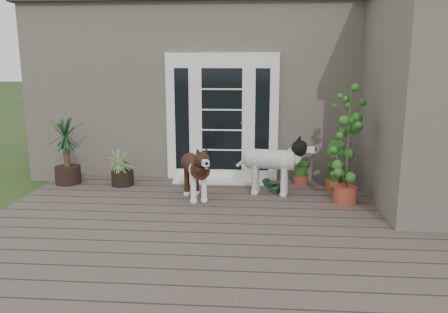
{
  "coord_description": "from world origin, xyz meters",
  "views": [
    {
      "loc": [
        0.43,
        -5.01,
        2.15
      ],
      "look_at": [
        -0.1,
        1.75,
        0.7
      ],
      "focal_mm": 36.25,
      "sensor_mm": 36.0,
      "label": 1
    }
  ],
  "objects": [
    {
      "name": "clog_right",
      "position": [
        0.75,
        1.87,
        0.17
      ],
      "size": [
        0.33,
        0.37,
        0.1
      ],
      "primitive_type": null,
      "rotation": [
        0.0,
        0.0,
        -0.66
      ],
      "color": "#143315",
      "rests_on": "deck"
    },
    {
      "name": "door_unit",
      "position": [
        -0.2,
        2.6,
        1.19
      ],
      "size": [
        1.9,
        0.14,
        2.15
      ],
      "primitive_type": "cube",
      "color": "white",
      "rests_on": "deck"
    },
    {
      "name": "herb_c",
      "position": [
        2.28,
        2.4,
        0.39
      ],
      "size": [
        0.45,
        0.45,
        0.54
      ],
      "primitive_type": "imported",
      "rotation": [
        0.0,
        0.0,
        4.36
      ],
      "color": "#285B1A",
      "rests_on": "deck"
    },
    {
      "name": "sapling",
      "position": [
        1.69,
        1.39,
        1.0
      ],
      "size": [
        0.61,
        0.61,
        1.76
      ],
      "primitive_type": null,
      "rotation": [
        0.0,
        0.0,
        0.2
      ],
      "color": "#255217",
      "rests_on": "deck"
    },
    {
      "name": "brindle_dog",
      "position": [
        -0.5,
        1.41,
        0.49
      ],
      "size": [
        0.7,
        0.96,
        0.73
      ],
      "primitive_type": null,
      "rotation": [
        0.0,
        0.0,
        3.55
      ],
      "color": "#3F2317",
      "rests_on": "deck"
    },
    {
      "name": "white_dog",
      "position": [
        0.62,
        1.73,
        0.52
      ],
      "size": [
        1.02,
        0.56,
        0.8
      ],
      "primitive_type": null,
      "rotation": [
        0.0,
        0.0,
        -1.73
      ],
      "color": "white",
      "rests_on": "deck"
    },
    {
      "name": "house_wing",
      "position": [
        2.9,
        1.5,
        1.55
      ],
      "size": [
        1.6,
        2.4,
        3.1
      ],
      "primitive_type": "cube",
      "color": "#665E54",
      "rests_on": "ground"
    },
    {
      "name": "herb_b",
      "position": [
        1.63,
        2.07,
        0.41
      ],
      "size": [
        0.52,
        0.52,
        0.57
      ],
      "primitive_type": "imported",
      "rotation": [
        0.0,
        0.0,
        2.08
      ],
      "color": "#2B601B",
      "rests_on": "deck"
    },
    {
      "name": "house_main",
      "position": [
        0.0,
        4.65,
        1.55
      ],
      "size": [
        7.4,
        4.0,
        3.1
      ],
      "primitive_type": "cube",
      "color": "#665E54",
      "rests_on": "ground"
    },
    {
      "name": "roof_main",
      "position": [
        0.0,
        4.65,
        3.2
      ],
      "size": [
        7.6,
        4.2,
        0.2
      ],
      "primitive_type": "cube",
      "color": "#2D2826",
      "rests_on": "house_main"
    },
    {
      "name": "spider_plant",
      "position": [
        -1.81,
        2.07,
        0.44
      ],
      "size": [
        0.71,
        0.71,
        0.64
      ],
      "primitive_type": null,
      "rotation": [
        0.0,
        0.0,
        0.2
      ],
      "color": "#A2BD74",
      "rests_on": "deck"
    },
    {
      "name": "deck",
      "position": [
        0.0,
        0.4,
        0.06
      ],
      "size": [
        6.2,
        4.6,
        0.12
      ],
      "primitive_type": "cube",
      "color": "#6B5B4C",
      "rests_on": "ground"
    },
    {
      "name": "yucca",
      "position": [
        -2.75,
        2.1,
        0.7
      ],
      "size": [
        0.86,
        0.86,
        1.15
      ],
      "primitive_type": null,
      "rotation": [
        0.0,
        0.0,
        0.08
      ],
      "color": "#113411",
      "rests_on": "deck"
    },
    {
      "name": "clog_left",
      "position": [
        0.62,
        2.15,
        0.17
      ],
      "size": [
        0.31,
        0.37,
        0.1
      ],
      "primitive_type": null,
      "rotation": [
        0.0,
        0.0,
        0.55
      ],
      "color": "black",
      "rests_on": "deck"
    },
    {
      "name": "herb_a",
      "position": [
        1.13,
        2.35,
        0.41
      ],
      "size": [
        0.61,
        0.61,
        0.57
      ],
      "primitive_type": "imported",
      "rotation": [
        0.0,
        0.0,
        0.51
      ],
      "color": "#265618",
      "rests_on": "deck"
    },
    {
      "name": "door_step",
      "position": [
        -0.2,
        2.4,
        0.14
      ],
      "size": [
        1.6,
        0.4,
        0.05
      ],
      "primitive_type": "cube",
      "color": "white",
      "rests_on": "deck"
    }
  ]
}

